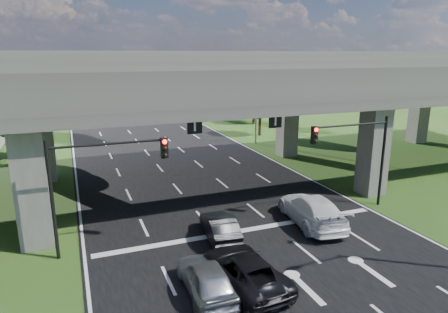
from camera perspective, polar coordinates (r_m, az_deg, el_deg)
ground at (r=20.56m, az=7.32°, el=-14.30°), size 160.00×160.00×0.00m
road at (r=28.93m, az=-2.21°, el=-5.42°), size 18.00×120.00×0.03m
overpass at (r=29.16m, az=-3.68°, el=10.65°), size 80.00×15.00×10.00m
signal_right at (r=26.41m, az=18.52°, el=1.32°), size 5.76×0.54×6.00m
signal_left at (r=20.48m, az=-17.59°, el=-2.29°), size 5.76×0.54×6.00m
streetlight_far at (r=44.19m, az=4.19°, el=9.25°), size 3.38×0.25×10.00m
streetlight_beyond at (r=58.99m, az=-2.61°, el=10.59°), size 3.38×0.25×10.00m
tree_left_near at (r=42.32m, az=-28.27°, el=5.94°), size 4.50×4.50×7.80m
tree_left_far at (r=58.05m, az=-25.63°, el=8.44°), size 4.80×4.80×8.32m
tree_right_near at (r=49.19m, az=5.27°, el=8.18°), size 4.20×4.20×7.28m
tree_right_mid at (r=57.68m, az=4.38°, el=8.81°), size 3.91×3.90×6.76m
tree_right_far at (r=63.47m, az=-2.10°, el=9.94°), size 4.50×4.50×7.80m
car_silver at (r=17.44m, az=-2.56°, el=-16.96°), size 1.86×4.39×1.48m
car_dark at (r=21.99m, az=-0.61°, el=-10.06°), size 1.97×4.35×1.39m
car_white at (r=24.44m, az=12.38°, el=-7.41°), size 3.17×6.17×1.71m
car_trailing at (r=18.02m, az=2.91°, el=-15.91°), size 2.81×5.37×1.44m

